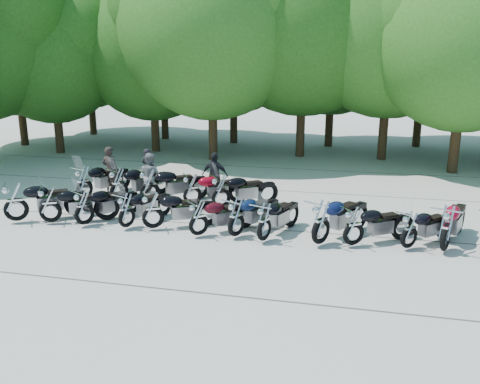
% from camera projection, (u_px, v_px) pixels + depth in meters
% --- Properties ---
extents(ground, '(90.00, 90.00, 0.00)m').
position_uv_depth(ground, '(228.00, 244.00, 13.98)').
color(ground, '#9F9990').
rests_on(ground, ground).
extents(tree_0, '(7.50, 7.50, 9.21)m').
position_uv_depth(tree_0, '(14.00, 47.00, 28.07)').
color(tree_0, '#3A2614').
rests_on(tree_0, ground).
extents(tree_1, '(6.97, 6.97, 8.55)m').
position_uv_depth(tree_1, '(52.00, 55.00, 25.81)').
color(tree_1, '#3A2614').
rests_on(tree_1, ground).
extents(tree_2, '(7.31, 7.31, 8.97)m').
position_uv_depth(tree_2, '(152.00, 50.00, 26.23)').
color(tree_2, '#3A2614').
rests_on(tree_2, ground).
extents(tree_3, '(8.70, 8.70, 10.67)m').
position_uv_depth(tree_3, '(211.00, 27.00, 23.68)').
color(tree_3, '#3A2614').
rests_on(tree_3, ground).
extents(tree_4, '(9.13, 9.13, 11.20)m').
position_uv_depth(tree_4, '(304.00, 21.00, 24.46)').
color(tree_4, '#3A2614').
rests_on(tree_4, ground).
extents(tree_5, '(9.04, 9.04, 11.10)m').
position_uv_depth(tree_5, '(391.00, 21.00, 23.72)').
color(tree_5, '#3A2614').
rests_on(tree_5, ground).
extents(tree_6, '(8.00, 8.00, 9.82)m').
position_uv_depth(tree_6, '(467.00, 36.00, 21.04)').
color(tree_6, '#3A2614').
rests_on(tree_6, ground).
extents(tree_9, '(7.59, 7.59, 9.32)m').
position_uv_depth(tree_9, '(87.00, 47.00, 31.99)').
color(tree_9, '#3A2614').
rests_on(tree_9, ground).
extents(tree_10, '(7.78, 7.78, 9.55)m').
position_uv_depth(tree_10, '(162.00, 44.00, 30.25)').
color(tree_10, '#3A2614').
rests_on(tree_10, ground).
extents(tree_11, '(7.56, 7.56, 9.28)m').
position_uv_depth(tree_11, '(233.00, 47.00, 28.82)').
color(tree_11, '#3A2614').
rests_on(tree_11, ground).
extents(tree_12, '(7.88, 7.88, 9.67)m').
position_uv_depth(tree_12, '(333.00, 42.00, 27.61)').
color(tree_12, '#3A2614').
rests_on(tree_12, ground).
extents(tree_13, '(8.31, 8.31, 10.20)m').
position_uv_depth(tree_13, '(426.00, 36.00, 27.43)').
color(tree_13, '#3A2614').
rests_on(tree_13, ground).
extents(motorcycle_0, '(2.53, 2.09, 1.44)m').
position_uv_depth(motorcycle_0, '(15.00, 201.00, 15.58)').
color(motorcycle_0, black).
rests_on(motorcycle_0, ground).
extents(motorcycle_1, '(2.40, 1.66, 1.32)m').
position_uv_depth(motorcycle_1, '(50.00, 203.00, 15.50)').
color(motorcycle_1, black).
rests_on(motorcycle_1, ground).
extents(motorcycle_2, '(1.78, 2.30, 1.29)m').
position_uv_depth(motorcycle_2, '(84.00, 206.00, 15.29)').
color(motorcycle_2, black).
rests_on(motorcycle_2, ground).
extents(motorcycle_3, '(1.45, 2.27, 1.23)m').
position_uv_depth(motorcycle_3, '(126.00, 209.00, 15.06)').
color(motorcycle_3, black).
rests_on(motorcycle_3, ground).
extents(motorcycle_4, '(2.34, 1.72, 1.29)m').
position_uv_depth(motorcycle_4, '(153.00, 209.00, 14.95)').
color(motorcycle_4, black).
rests_on(motorcycle_4, ground).
extents(motorcycle_5, '(2.00, 1.97, 1.22)m').
position_uv_depth(motorcycle_5, '(199.00, 217.00, 14.38)').
color(motorcycle_5, '#38070F').
rests_on(motorcycle_5, ground).
extents(motorcycle_6, '(1.69, 2.38, 1.31)m').
position_uv_depth(motorcycle_6, '(236.00, 216.00, 14.30)').
color(motorcycle_6, '#0C1938').
rests_on(motorcycle_6, ground).
extents(motorcycle_7, '(1.43, 2.36, 1.28)m').
position_uv_depth(motorcycle_7, '(264.00, 221.00, 13.95)').
color(motorcycle_7, black).
rests_on(motorcycle_7, ground).
extents(motorcycle_8, '(2.04, 2.59, 1.45)m').
position_uv_depth(motorcycle_8, '(321.00, 221.00, 13.67)').
color(motorcycle_8, '#0C1337').
rests_on(motorcycle_8, ground).
extents(motorcycle_9, '(2.23, 1.82, 1.26)m').
position_uv_depth(motorcycle_9, '(354.00, 225.00, 13.62)').
color(motorcycle_9, black).
rests_on(motorcycle_9, ground).
extents(motorcycle_10, '(1.95, 1.97, 1.20)m').
position_uv_depth(motorcycle_10, '(410.00, 229.00, 13.43)').
color(motorcycle_10, black).
rests_on(motorcycle_10, ground).
extents(motorcycle_11, '(1.62, 2.68, 1.45)m').
position_uv_depth(motorcycle_11, '(447.00, 227.00, 13.18)').
color(motorcycle_11, maroon).
rests_on(motorcycle_11, ground).
extents(motorcycle_13, '(1.60, 2.61, 1.42)m').
position_uv_depth(motorcycle_13, '(84.00, 182.00, 17.98)').
color(motorcycle_13, black).
rests_on(motorcycle_13, ground).
extents(motorcycle_14, '(2.04, 2.47, 1.40)m').
position_uv_depth(motorcycle_14, '(119.00, 183.00, 17.75)').
color(motorcycle_14, black).
rests_on(motorcycle_14, ground).
extents(motorcycle_15, '(2.47, 2.06, 1.41)m').
position_uv_depth(motorcycle_15, '(150.00, 184.00, 17.60)').
color(motorcycle_15, black).
rests_on(motorcycle_15, ground).
extents(motorcycle_16, '(2.34, 1.74, 1.29)m').
position_uv_depth(motorcycle_16, '(192.00, 188.00, 17.32)').
color(motorcycle_16, maroon).
rests_on(motorcycle_16, ground).
extents(motorcycle_17, '(2.37, 1.96, 1.35)m').
position_uv_depth(motorcycle_17, '(221.00, 190.00, 16.96)').
color(motorcycle_17, black).
rests_on(motorcycle_17, ground).
extents(rider_0, '(0.71, 0.52, 1.80)m').
position_uv_depth(rider_0, '(110.00, 170.00, 18.83)').
color(rider_0, black).
rests_on(rider_0, ground).
extents(rider_1, '(1.00, 0.89, 1.71)m').
position_uv_depth(rider_1, '(150.00, 176.00, 18.11)').
color(rider_1, gray).
rests_on(rider_1, ground).
extents(rider_2, '(1.00, 0.46, 1.67)m').
position_uv_depth(rider_2, '(215.00, 175.00, 18.35)').
color(rider_2, black).
rests_on(rider_2, ground).
extents(rider_3, '(0.66, 0.53, 1.59)m').
position_uv_depth(rider_3, '(148.00, 169.00, 19.64)').
color(rider_3, black).
rests_on(rider_3, ground).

